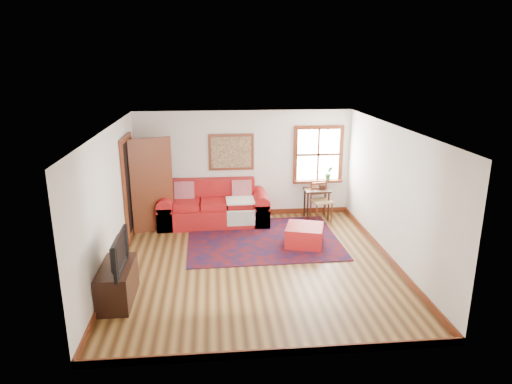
{
  "coord_description": "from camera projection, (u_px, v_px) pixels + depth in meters",
  "views": [
    {
      "loc": [
        -0.73,
        -7.64,
        3.64
      ],
      "look_at": [
        0.07,
        0.6,
        1.2
      ],
      "focal_mm": 32.0,
      "sensor_mm": 36.0,
      "label": 1
    }
  ],
  "objects": [
    {
      "name": "candle_hurricane",
      "position": [
        123.0,
        252.0,
        7.27
      ],
      "size": [
        0.12,
        0.12,
        0.18
      ],
      "color": "silver",
      "rests_on": "media_cabinet"
    },
    {
      "name": "media_cabinet",
      "position": [
        118.0,
        283.0,
        7.04
      ],
      "size": [
        0.48,
        1.06,
        0.58
      ],
      "primitive_type": "cube",
      "color": "black",
      "rests_on": "ground"
    },
    {
      "name": "persian_rug",
      "position": [
        263.0,
        239.0,
        9.5
      ],
      "size": [
        3.14,
        2.54,
        0.02
      ],
      "primitive_type": "cube",
      "rotation": [
        0.0,
        0.0,
        0.02
      ],
      "color": "#4E0B0B",
      "rests_on": "ground"
    },
    {
      "name": "room_envelope",
      "position": [
        255.0,
        177.0,
        7.94
      ],
      "size": [
        5.04,
        5.54,
        2.52
      ],
      "color": "silver",
      "rests_on": "ground"
    },
    {
      "name": "doorway",
      "position": [
        143.0,
        185.0,
        9.58
      ],
      "size": [
        0.89,
        1.08,
        2.14
      ],
      "color": "black",
      "rests_on": "ground"
    },
    {
      "name": "framed_artwork",
      "position": [
        231.0,
        152.0,
        10.51
      ],
      "size": [
        1.05,
        0.07,
        0.85
      ],
      "color": "#622915",
      "rests_on": "ground"
    },
    {
      "name": "red_leather_sofa",
      "position": [
        214.0,
        209.0,
        10.4
      ],
      "size": [
        2.47,
        1.02,
        0.97
      ],
      "color": "#A21416",
      "rests_on": "ground"
    },
    {
      "name": "window",
      "position": [
        319.0,
        160.0,
        10.76
      ],
      "size": [
        1.18,
        0.2,
        1.38
      ],
      "color": "white",
      "rests_on": "ground"
    },
    {
      "name": "ladder_back_chair",
      "position": [
        321.0,
        199.0,
        10.56
      ],
      "size": [
        0.5,
        0.49,
        0.93
      ],
      "color": "tan",
      "rests_on": "ground"
    },
    {
      "name": "red_ottoman",
      "position": [
        305.0,
        236.0,
        9.17
      ],
      "size": [
        0.89,
        0.89,
        0.41
      ],
      "primitive_type": "cube",
      "rotation": [
        0.0,
        0.0,
        -0.29
      ],
      "color": "#A21416",
      "rests_on": "ground"
    },
    {
      "name": "ground",
      "position": [
        255.0,
        264.0,
        8.39
      ],
      "size": [
        5.5,
        5.5,
        0.0
      ],
      "primitive_type": "plane",
      "color": "#452A12",
      "rests_on": "ground"
    },
    {
      "name": "television",
      "position": [
        114.0,
        253.0,
        6.77
      ],
      "size": [
        0.13,
        0.96,
        0.55
      ],
      "primitive_type": "imported",
      "rotation": [
        0.0,
        0.0,
        1.57
      ],
      "color": "black",
      "rests_on": "media_cabinet"
    },
    {
      "name": "side_table",
      "position": [
        317.0,
        194.0,
        10.62
      ],
      "size": [
        0.59,
        0.44,
        0.71
      ],
      "color": "black",
      "rests_on": "ground"
    }
  ]
}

